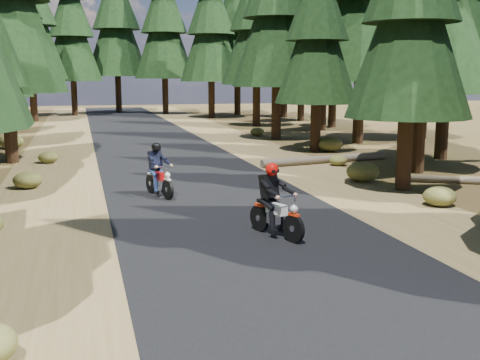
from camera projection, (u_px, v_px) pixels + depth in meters
name	position (u px, v px, depth m)	size (l,w,h in m)	color
ground	(258.00, 242.00, 12.98)	(120.00, 120.00, 0.00)	#423117
road	(210.00, 197.00, 17.74)	(6.00, 100.00, 0.01)	black
shoulder_l	(47.00, 205.00, 16.57)	(3.20, 100.00, 0.01)	brown
shoulder_r	(353.00, 189.00, 18.90)	(3.20, 100.00, 0.01)	brown
log_near	(326.00, 159.00, 24.41)	(0.32, 0.32, 5.90)	#4C4233
log_far	(464.00, 180.00, 19.81)	(0.24, 0.24, 4.02)	#4C4233
understory_shrubs	(221.00, 167.00, 21.55)	(15.68, 30.45, 0.70)	#474C1E
rider_lead	(276.00, 213.00, 13.26)	(1.17, 1.91, 1.64)	white
rider_follow	(159.00, 179.00, 17.68)	(1.04, 1.85, 1.58)	maroon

